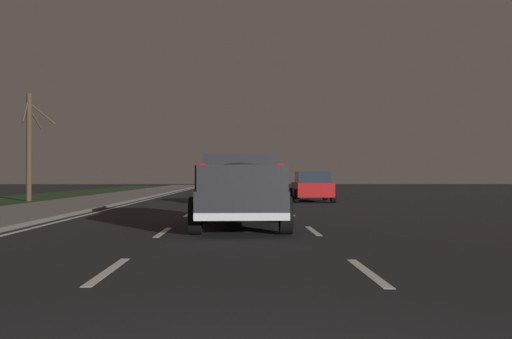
% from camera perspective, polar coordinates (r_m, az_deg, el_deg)
% --- Properties ---
extents(ground, '(144.00, 144.00, 0.00)m').
position_cam_1_polar(ground, '(29.95, -1.52, -3.14)').
color(ground, black).
extents(sidewalk_shoulder, '(108.00, 4.00, 0.12)m').
position_cam_1_polar(sidewalk_shoulder, '(30.87, -15.50, -2.93)').
color(sidewalk_shoulder, slate).
rests_on(sidewalk_shoulder, ground).
extents(lane_markings, '(108.00, 7.04, 0.01)m').
position_cam_1_polar(lane_markings, '(33.55, -6.79, -2.87)').
color(lane_markings, silver).
rests_on(lane_markings, ground).
extents(pickup_truck, '(5.47, 2.37, 1.87)m').
position_cam_1_polar(pickup_truck, '(15.08, -1.63, -1.83)').
color(pickup_truck, '#232328').
rests_on(pickup_truck, ground).
extents(sedan_green, '(4.42, 2.06, 1.54)m').
position_cam_1_polar(sedan_green, '(28.02, -1.18, -1.71)').
color(sedan_green, '#14592D').
rests_on(sedan_green, ground).
extents(sedan_red, '(4.41, 2.04, 1.54)m').
position_cam_1_polar(sedan_red, '(30.82, 5.35, -1.61)').
color(sedan_red, maroon).
rests_on(sedan_red, ground).
extents(bare_tree_far, '(1.78, 1.27, 5.63)m').
position_cam_1_polar(bare_tree_far, '(33.33, -20.85, 2.29)').
color(bare_tree_far, '#423323').
rests_on(bare_tree_far, ground).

